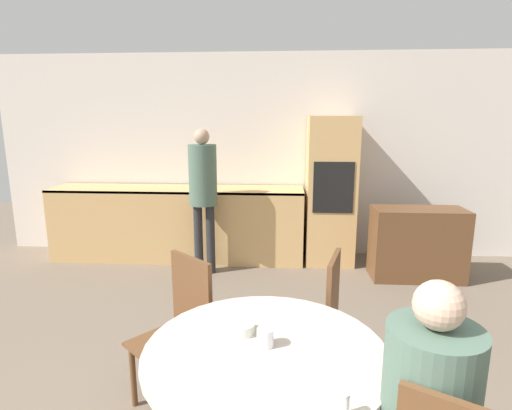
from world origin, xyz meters
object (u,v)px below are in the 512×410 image
Objects in this scene: oven_unit at (330,191)px; chair_far_left at (181,324)px; dining_table at (265,389)px; chair_far_right at (318,317)px; person_standing at (203,185)px; cup at (265,337)px; sideboard at (417,244)px; bowl_near at (242,328)px.

oven_unit reaches higher than chair_far_left.
dining_table is 0.82m from chair_far_left.
chair_far_right reaches higher than dining_table.
person_standing is at bearing -161.24° from oven_unit.
person_standing reaches higher than chair_far_left.
cup is (-0.31, -0.74, 0.27)m from chair_far_right.
oven_unit is 1.17m from sideboard.
cup is (-0.00, 0.02, 0.25)m from dining_table.
dining_table is 0.82m from chair_far_right.
sideboard is at bearing 60.24° from dining_table.
bowl_near is (-0.78, -3.16, -0.14)m from oven_unit.
chair_far_left is 2.25m from person_standing.
sideboard is at bearing 162.96° from chair_far_right.
sideboard is 1.07× the size of chair_far_right.
sideboard is 3.17m from bowl_near.
dining_table is (-1.58, -2.77, 0.13)m from sideboard.
oven_unit is at bearing 106.66° from chair_far_left.
chair_far_left is 7.37× the size of bowl_near.
chair_far_left is (-0.55, 0.60, -0.02)m from dining_table.
oven_unit is 3.25m from bowl_near.
oven_unit is 1.64× the size of dining_table.
chair_far_left is at bearing 132.15° from bowl_near.
oven_unit reaches higher than chair_far_right.
chair_far_right is 7.37× the size of bowl_near.
person_standing is at bearing 106.69° from cup.
person_standing is at bearing -135.36° from chair_far_right.
oven_unit is at bearing 76.16° from bowl_near.
sideboard is 3.19m from dining_table.
bowl_near is at bearing -75.03° from person_standing.
sideboard reaches higher than dining_table.
chair_far_left is at bearing -134.56° from sideboard.
sideboard reaches higher than bowl_near.
dining_table is 13.16× the size of cup.
dining_table is at bearing -73.41° from person_standing.
dining_table is 0.66× the size of person_standing.
chair_far_right is (0.86, 0.15, 0.00)m from chair_far_left.
person_standing is at bearing 106.59° from dining_table.
oven_unit is at bearing 78.66° from dining_table.
chair_far_right is at bearing 51.07° from chair_far_left.
oven_unit is 1.08× the size of person_standing.
cup is at bearing -7.36° from chair_far_right.
chair_far_left is 11.12× the size of cup.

